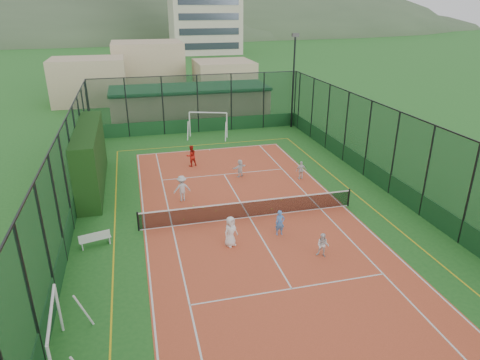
# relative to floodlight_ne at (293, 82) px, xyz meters

# --- Properties ---
(ground) EXTENTS (300.00, 300.00, 0.00)m
(ground) POSITION_rel_floodlight_ne_xyz_m (-8.60, -16.60, -4.12)
(ground) COLOR #226323
(ground) RESTS_ON ground
(court_slab) EXTENTS (11.17, 23.97, 0.01)m
(court_slab) POSITION_rel_floodlight_ne_xyz_m (-8.60, -16.60, -4.12)
(court_slab) COLOR #B74828
(court_slab) RESTS_ON ground
(tennis_net) EXTENTS (11.67, 0.12, 1.06)m
(tennis_net) POSITION_rel_floodlight_ne_xyz_m (-8.60, -16.60, -3.59)
(tennis_net) COLOR black
(tennis_net) RESTS_ON ground
(perimeter_fence) EXTENTS (18.12, 34.12, 5.00)m
(perimeter_fence) POSITION_rel_floodlight_ne_xyz_m (-8.60, -16.60, -1.62)
(perimeter_fence) COLOR black
(perimeter_fence) RESTS_ON ground
(floodlight_ne) EXTENTS (0.60, 0.26, 8.25)m
(floodlight_ne) POSITION_rel_floodlight_ne_xyz_m (0.00, 0.00, 0.00)
(floodlight_ne) COLOR black
(floodlight_ne) RESTS_ON ground
(clubhouse) EXTENTS (15.20, 7.20, 3.15)m
(clubhouse) POSITION_rel_floodlight_ne_xyz_m (-8.60, 5.40, -2.55)
(clubhouse) COLOR tan
(clubhouse) RESTS_ON ground
(distant_hills) EXTENTS (200.00, 60.00, 24.00)m
(distant_hills) POSITION_rel_floodlight_ne_xyz_m (-8.60, 133.40, -4.12)
(distant_hills) COLOR #384C33
(distant_hills) RESTS_ON ground
(hedge_left) EXTENTS (1.30, 8.66, 3.79)m
(hedge_left) POSITION_rel_floodlight_ne_xyz_m (-16.90, -10.09, -2.23)
(hedge_left) COLOR black
(hedge_left) RESTS_ON ground
(white_bench) EXTENTS (1.48, 0.73, 0.80)m
(white_bench) POSITION_rel_floodlight_ne_xyz_m (-16.40, -17.61, -3.72)
(white_bench) COLOR white
(white_bench) RESTS_ON ground
(futsal_goal_near) EXTENTS (3.04, 1.07, 1.93)m
(futsal_goal_near) POSITION_rel_floodlight_ne_xyz_m (-17.11, -24.68, -3.16)
(futsal_goal_near) COLOR white
(futsal_goal_near) RESTS_ON ground
(futsal_goal_far) EXTENTS (3.43, 2.00, 2.13)m
(futsal_goal_far) POSITION_rel_floodlight_ne_xyz_m (-8.03, -1.34, -3.06)
(futsal_goal_far) COLOR white
(futsal_goal_far) RESTS_ON ground
(child_near_left) EXTENTS (0.87, 0.77, 1.50)m
(child_near_left) POSITION_rel_floodlight_ne_xyz_m (-10.22, -19.15, -3.37)
(child_near_left) COLOR white
(child_near_left) RESTS_ON court_slab
(child_near_mid) EXTENTS (0.48, 0.32, 1.29)m
(child_near_mid) POSITION_rel_floodlight_ne_xyz_m (-7.64, -18.73, -3.47)
(child_near_mid) COLOR #4E8ADD
(child_near_mid) RESTS_ON court_slab
(child_near_right) EXTENTS (0.71, 0.68, 1.15)m
(child_near_right) POSITION_rel_floodlight_ne_xyz_m (-6.43, -21.10, -3.54)
(child_near_right) COLOR white
(child_near_right) RESTS_ON court_slab
(child_far_left) EXTENTS (1.05, 0.68, 1.54)m
(child_far_left) POSITION_rel_floodlight_ne_xyz_m (-11.80, -13.59, -3.35)
(child_far_left) COLOR silver
(child_far_left) RESTS_ON court_slab
(child_far_right) EXTENTS (0.71, 0.31, 1.20)m
(child_far_right) POSITION_rel_floodlight_ne_xyz_m (-3.91, -12.18, -3.51)
(child_far_right) COLOR white
(child_far_right) RESTS_ON court_slab
(child_far_back) EXTENTS (1.14, 0.78, 1.18)m
(child_far_back) POSITION_rel_floodlight_ne_xyz_m (-7.65, -10.83, -3.52)
(child_far_back) COLOR white
(child_far_back) RESTS_ON court_slab
(coach) EXTENTS (0.85, 0.73, 1.50)m
(coach) POSITION_rel_floodlight_ne_xyz_m (-10.47, -8.04, -3.36)
(coach) COLOR red
(coach) RESTS_ON court_slab
(tennis_balls) EXTENTS (5.88, 1.57, 0.07)m
(tennis_balls) POSITION_rel_floodlight_ne_xyz_m (-9.62, -15.35, -4.08)
(tennis_balls) COLOR #CCE033
(tennis_balls) RESTS_ON court_slab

